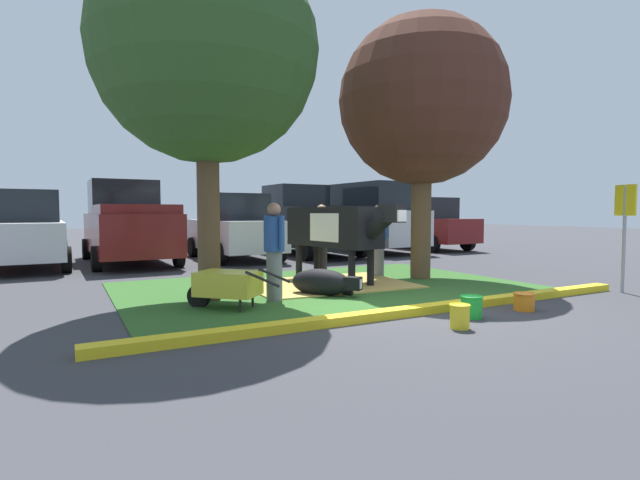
% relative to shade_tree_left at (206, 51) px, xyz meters
% --- Properties ---
extents(ground_plane, '(80.00, 80.00, 0.00)m').
position_rel_shade_tree_left_xyz_m(ground_plane, '(2.72, -1.84, -4.07)').
color(ground_plane, '#38383D').
extents(grass_island, '(7.69, 5.20, 0.02)m').
position_rel_shade_tree_left_xyz_m(grass_island, '(2.40, 0.28, -4.06)').
color(grass_island, '#2D5B23').
rests_on(grass_island, ground).
extents(curb_yellow, '(8.89, 0.24, 0.12)m').
position_rel_shade_tree_left_xyz_m(curb_yellow, '(2.40, -2.46, -4.01)').
color(curb_yellow, yellow).
rests_on(curb_yellow, ground).
extents(hay_bedding, '(3.33, 2.58, 0.04)m').
position_rel_shade_tree_left_xyz_m(hay_bedding, '(2.51, 0.49, -4.04)').
color(hay_bedding, tan).
rests_on(hay_bedding, ground).
extents(shade_tree_left, '(3.65, 3.65, 5.91)m').
position_rel_shade_tree_left_xyz_m(shade_tree_left, '(0.00, 0.00, 0.00)').
color(shade_tree_left, brown).
rests_on(shade_tree_left, ground).
extents(shade_tree_right, '(3.62, 3.62, 5.68)m').
position_rel_shade_tree_left_xyz_m(shade_tree_right, '(4.80, 0.36, -0.22)').
color(shade_tree_right, brown).
rests_on(shade_tree_right, ground).
extents(cow_holstein, '(1.07, 3.11, 1.61)m').
position_rel_shade_tree_left_xyz_m(cow_holstein, '(2.78, 0.58, -2.92)').
color(cow_holstein, black).
rests_on(cow_holstein, ground).
extents(calf_lying, '(1.05, 1.23, 0.48)m').
position_rel_shade_tree_left_xyz_m(calf_lying, '(1.86, -0.52, -3.83)').
color(calf_lying, black).
rests_on(calf_lying, ground).
extents(person_handler, '(0.34, 0.52, 1.63)m').
position_rel_shade_tree_left_xyz_m(person_handler, '(0.92, -0.58, -3.19)').
color(person_handler, slate).
rests_on(person_handler, ground).
extents(person_visitor_near, '(0.34, 0.50, 1.64)m').
position_rel_shade_tree_left_xyz_m(person_visitor_near, '(4.13, 1.00, -3.19)').
color(person_visitor_near, slate).
rests_on(person_visitor_near, ground).
extents(person_visitor_far, '(0.46, 0.34, 1.64)m').
position_rel_shade_tree_left_xyz_m(person_visitor_far, '(3.14, 1.87, -3.19)').
color(person_visitor_far, black).
rests_on(person_visitor_far, ground).
extents(wheelbarrow, '(1.35, 1.34, 0.63)m').
position_rel_shade_tree_left_xyz_m(wheelbarrow, '(0.04, -0.83, -3.68)').
color(wheelbarrow, gold).
rests_on(wheelbarrow, ground).
extents(parking_sign, '(0.16, 0.43, 1.97)m').
position_rel_shade_tree_left_xyz_m(parking_sign, '(6.87, -2.80, -2.68)').
color(parking_sign, '#99999E').
rests_on(parking_sign, ground).
extents(bucket_yellow, '(0.27, 0.27, 0.31)m').
position_rel_shade_tree_left_xyz_m(bucket_yellow, '(2.28, -3.37, -3.91)').
color(bucket_yellow, yellow).
rests_on(bucket_yellow, ground).
extents(bucket_green, '(0.32, 0.32, 0.31)m').
position_rel_shade_tree_left_xyz_m(bucket_green, '(2.87, -3.00, -3.91)').
color(bucket_green, green).
rests_on(bucket_green, ground).
extents(bucket_orange, '(0.32, 0.32, 0.26)m').
position_rel_shade_tree_left_xyz_m(bucket_orange, '(3.94, -3.01, -3.93)').
color(bucket_orange, orange).
rests_on(bucket_orange, ground).
extents(sedan_silver, '(2.10, 4.44, 2.02)m').
position_rel_shade_tree_left_xyz_m(sedan_silver, '(-3.00, 6.64, -3.08)').
color(sedan_silver, silver).
rests_on(sedan_silver, ground).
extents(pickup_truck_maroon, '(2.32, 5.45, 2.42)m').
position_rel_shade_tree_left_xyz_m(pickup_truck_maroon, '(-0.46, 6.99, -2.95)').
color(pickup_truck_maroon, maroon).
rests_on(pickup_truck_maroon, ground).
extents(hatchback_white, '(2.10, 4.44, 2.02)m').
position_rel_shade_tree_left_xyz_m(hatchback_white, '(2.53, 6.46, -3.08)').
color(hatchback_white, silver).
rests_on(hatchback_white, ground).
extents(pickup_truck_black, '(2.32, 5.45, 2.42)m').
position_rel_shade_tree_left_xyz_m(pickup_truck_black, '(5.26, 6.85, -2.95)').
color(pickup_truck_black, black).
rests_on(pickup_truck_black, ground).
extents(suv_dark_grey, '(2.21, 4.64, 2.52)m').
position_rel_shade_tree_left_xyz_m(suv_dark_grey, '(7.84, 6.73, -2.80)').
color(suv_dark_grey, silver).
rests_on(suv_dark_grey, ground).
extents(sedan_blue, '(2.10, 4.44, 2.02)m').
position_rel_shade_tree_left_xyz_m(sedan_blue, '(10.51, 6.87, -3.08)').
color(sedan_blue, maroon).
rests_on(sedan_blue, ground).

